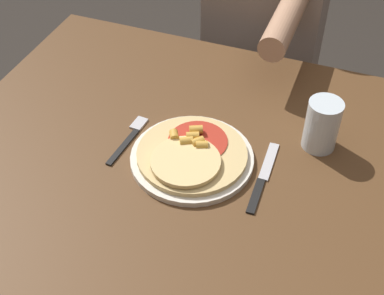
% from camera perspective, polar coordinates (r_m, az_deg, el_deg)
% --- Properties ---
extents(dining_table, '(1.22, 0.92, 0.78)m').
position_cam_1_polar(dining_table, '(1.29, 1.24, -4.63)').
color(dining_table, brown).
rests_on(dining_table, ground_plane).
extents(plate, '(0.28, 0.28, 0.01)m').
position_cam_1_polar(plate, '(1.20, 0.00, -1.14)').
color(plate, silver).
rests_on(plate, dining_table).
extents(pizza, '(0.25, 0.25, 0.04)m').
position_cam_1_polar(pizza, '(1.19, -0.12, -0.68)').
color(pizza, '#DBBC7A').
rests_on(pizza, plate).
extents(fork, '(0.03, 0.18, 0.00)m').
position_cam_1_polar(fork, '(1.27, -6.66, 1.13)').
color(fork, black).
rests_on(fork, dining_table).
extents(knife, '(0.03, 0.22, 0.00)m').
position_cam_1_polar(knife, '(1.18, 7.54, -3.22)').
color(knife, black).
rests_on(knife, dining_table).
extents(drinking_glass, '(0.08, 0.08, 0.12)m').
position_cam_1_polar(drinking_glass, '(1.24, 13.71, 2.37)').
color(drinking_glass, silver).
rests_on(drinking_glass, dining_table).
extents(person_diner, '(0.36, 0.52, 1.24)m').
position_cam_1_polar(person_diner, '(1.78, 7.76, 12.57)').
color(person_diner, '#2D2D38').
rests_on(person_diner, ground_plane).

